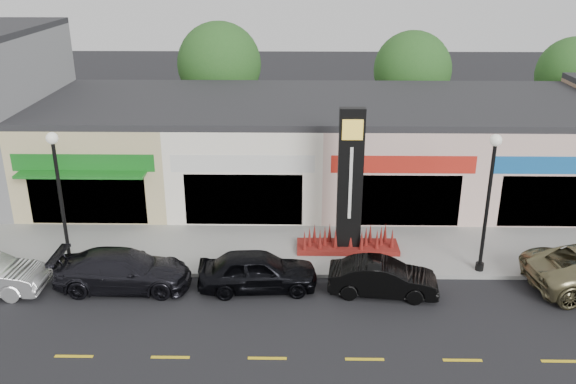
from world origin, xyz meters
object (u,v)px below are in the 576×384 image
lamp_east_near (489,190)px  car_black_sedan (258,271)px  lamp_west_near (59,188)px  car_dark_sedan (123,270)px  pylon_sign (349,202)px  car_black_conv (383,278)px

lamp_east_near → car_black_sedan: (-8.55, -1.29, -2.73)m
lamp_west_near → car_dark_sedan: bearing=-27.7°
lamp_west_near → lamp_east_near: (16.00, 0.00, 0.00)m
pylon_sign → car_black_sedan: (-3.55, -2.99, -1.53)m
lamp_west_near → lamp_east_near: size_ratio=1.00×
lamp_west_near → car_black_conv: (12.03, -1.59, -2.83)m
pylon_sign → car_dark_sedan: 9.18m
pylon_sign → lamp_west_near: bearing=-171.2°
pylon_sign → car_black_conv: 3.81m
lamp_west_near → car_black_sedan: (7.45, -1.29, -2.73)m
lamp_east_near → car_dark_sedan: bearing=-174.5°
pylon_sign → car_dark_sedan: size_ratio=1.20×
lamp_west_near → car_black_conv: size_ratio=1.39×
car_black_sedan → lamp_east_near: bearing=-85.1°
lamp_west_near → pylon_sign: (11.00, 1.70, -1.20)m
pylon_sign → car_dark_sedan: pylon_sign is taller
lamp_west_near → car_black_sedan: size_ratio=1.25×
lamp_west_near → car_dark_sedan: size_ratio=1.09×
lamp_west_near → lamp_east_near: bearing=0.0°
lamp_east_near → car_black_sedan: bearing=-171.4°
lamp_west_near → car_dark_sedan: (2.47, -1.29, -2.75)m
lamp_east_near → pylon_sign: 5.42m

